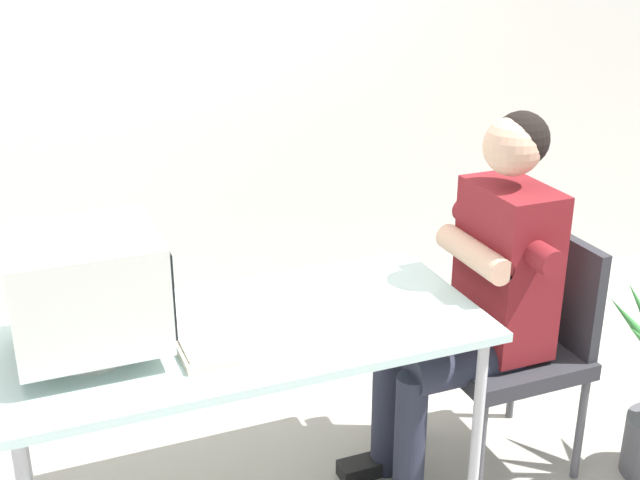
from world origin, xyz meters
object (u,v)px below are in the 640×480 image
Objects in this scene: desk at (244,342)px; person_seated at (480,290)px; crt_monitor at (87,288)px; keyboard at (197,333)px; office_chair at (521,337)px.

person_seated reaches higher than desk.
crt_monitor is 0.36m from keyboard.
keyboard is 1.21m from office_chair.
crt_monitor is 1.31m from person_seated.
office_chair reaches higher than keyboard.
office_chair is 0.66× the size of person_seated.
desk is at bearing 179.28° from office_chair.
crt_monitor is at bearing 179.38° from office_chair.
crt_monitor is at bearing 179.60° from desk.
desk is at bearing 179.12° from person_seated.
person_seated is (1.29, -0.02, -0.23)m from crt_monitor.
office_chair is at bearing 0.22° from keyboard.
office_chair is at bearing -0.72° from desk.
crt_monitor is 0.48× the size of office_chair.
desk is 0.52m from crt_monitor.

